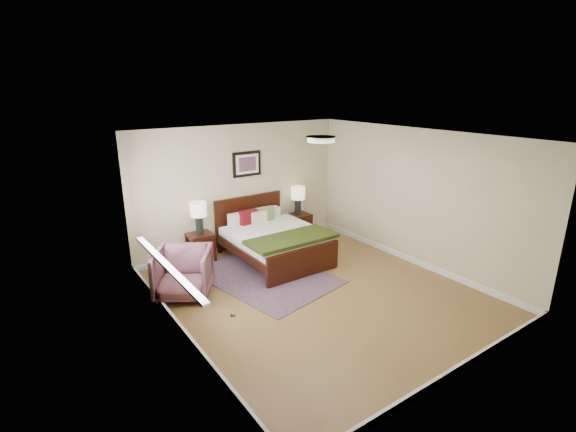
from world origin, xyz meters
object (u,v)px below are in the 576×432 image
Objects in this scene: nightstand_right at (298,223)px; rug_persian at (265,276)px; lamp_left at (199,213)px; armchair at (183,273)px; nightstand_left at (201,240)px; lamp_right at (298,196)px; bed at (273,236)px.

nightstand_right is 2.10m from rug_persian.
armchair is (-0.78, -1.14, -0.57)m from lamp_left.
nightstand_left is 0.89× the size of lamp_right.
armchair is at bearing -159.69° from nightstand_right.
lamp_right is 0.25× the size of rug_persian.
nightstand_left is 0.89× the size of lamp_left.
bed reaches higher than nightstand_left.
nightstand_left is 0.54m from lamp_left.
lamp_left reaches higher than armchair.
nightstand_right is at bearing 0.20° from nightstand_left.
nightstand_right is 0.62× the size of armchair.
lamp_left reaches higher than nightstand_right.
lamp_left is at bearing 180.00° from lamp_right.
lamp_left is (-2.28, 0.01, 0.63)m from nightstand_right.
lamp_right is at bearing 33.30° from bed.
armchair is at bearing 163.75° from rug_persian.
lamp_left is at bearing 88.97° from armchair.
rug_persian is (0.63, -1.25, -0.42)m from nightstand_left.
bed is at bearing 34.32° from rug_persian.
rug_persian is at bearing 28.21° from armchair.
nightstand_right is 0.87× the size of lamp_left.
nightstand_left is at bearing -179.50° from lamp_right.
nightstand_right is at bearing -0.30° from lamp_left.
nightstand_left is at bearing 88.51° from armchair.
lamp_left reaches higher than bed.
lamp_left is at bearing 90.00° from nightstand_left.
lamp_right is (2.28, 0.02, 0.52)m from nightstand_left.
bed is 2.29× the size of armchair.
lamp_left is 0.71× the size of armchair.
lamp_left is at bearing 105.29° from rug_persian.
nightstand_left is 1.46m from rug_persian.
nightstand_right is 0.62m from lamp_right.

